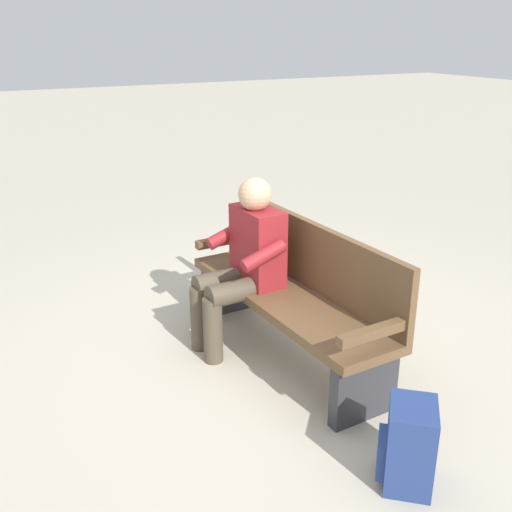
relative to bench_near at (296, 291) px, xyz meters
name	(u,v)px	position (x,y,z in m)	size (l,w,h in m)	color
ground_plane	(285,355)	(0.00, 0.07, -0.46)	(40.00, 40.00, 0.00)	#B7AD99
bench_near	(296,291)	(0.00, 0.00, 0.00)	(1.82, 0.56, 0.90)	brown
person_seated	(243,260)	(0.28, 0.24, 0.17)	(0.58, 0.59, 1.18)	maroon
backpack	(409,446)	(-1.32, 0.17, -0.25)	(0.36, 0.35, 0.43)	navy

